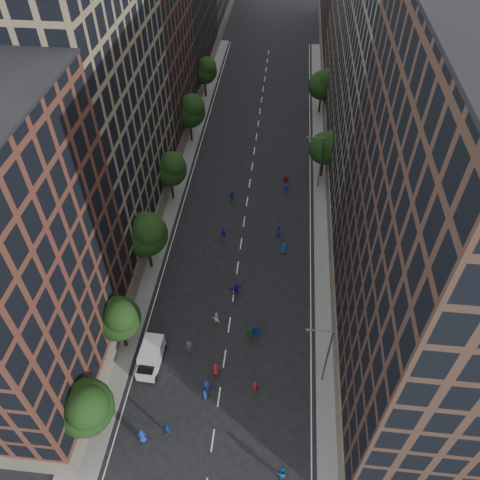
{
  "coord_description": "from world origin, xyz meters",
  "views": [
    {
      "loc": [
        4.52,
        -13.51,
        45.6
      ],
      "look_at": [
        -0.0,
        30.15,
        2.0
      ],
      "focal_mm": 35.0,
      "sensor_mm": 36.0,
      "label": 1
    }
  ],
  "objects": [
    {
      "name": "ground",
      "position": [
        0.0,
        40.0,
        0.0
      ],
      "size": [
        240.0,
        240.0,
        0.0
      ],
      "primitive_type": "plane",
      "color": "black",
      "rests_on": "ground"
    },
    {
      "name": "sidewalk_left",
      "position": [
        -12.0,
        47.5,
        0.07
      ],
      "size": [
        4.0,
        105.0,
        0.15
      ],
      "primitive_type": "cube",
      "color": "slate",
      "rests_on": "ground"
    },
    {
      "name": "sidewalk_right",
      "position": [
        12.0,
        47.5,
        0.07
      ],
      "size": [
        4.0,
        105.0,
        0.15
      ],
      "primitive_type": "cube",
      "color": "slate",
      "rests_on": "ground"
    },
    {
      "name": "bldg_left_a",
      "position": [
        -19.0,
        11.0,
        15.0
      ],
      "size": [
        14.0,
        22.0,
        30.0
      ],
      "primitive_type": "cube",
      "color": "brown",
      "rests_on": "ground"
    },
    {
      "name": "bldg_left_b",
      "position": [
        -19.0,
        35.0,
        17.0
      ],
      "size": [
        14.0,
        26.0,
        34.0
      ],
      "primitive_type": "cube",
      "color": "#887559",
      "rests_on": "ground"
    },
    {
      "name": "bldg_left_c",
      "position": [
        -19.0,
        58.0,
        14.0
      ],
      "size": [
        14.0,
        20.0,
        28.0
      ],
      "primitive_type": "cube",
      "color": "brown",
      "rests_on": "ground"
    },
    {
      "name": "bldg_right_a",
      "position": [
        19.0,
        15.0,
        18.0
      ],
      "size": [
        14.0,
        30.0,
        36.0
      ],
      "primitive_type": "cube",
      "color": "#483126",
      "rests_on": "ground"
    },
    {
      "name": "bldg_right_b",
      "position": [
        19.0,
        44.0,
        16.5
      ],
      "size": [
        14.0,
        28.0,
        33.0
      ],
      "primitive_type": "cube",
      "color": "#6D665A",
      "rests_on": "ground"
    },
    {
      "name": "bldg_right_c",
      "position": [
        19.0,
        71.0,
        17.5
      ],
      "size": [
        14.0,
        26.0,
        35.0
      ],
      "primitive_type": "cube",
      "color": "#887559",
      "rests_on": "ground"
    },
    {
      "name": "tree_left_0",
      "position": [
        -11.01,
        3.85,
        5.96
      ],
      "size": [
        5.2,
        5.2,
        8.83
      ],
      "color": "black",
      "rests_on": "ground"
    },
    {
      "name": "tree_left_1",
      "position": [
        -11.02,
        13.86,
        5.55
      ],
      "size": [
        4.8,
        4.8,
        8.21
      ],
      "color": "black",
      "rests_on": "ground"
    },
    {
      "name": "tree_left_2",
      "position": [
        -10.99,
        25.83,
        6.36
      ],
      "size": [
        5.6,
        5.6,
        9.45
      ],
      "color": "black",
      "rests_on": "ground"
    },
    {
      "name": "tree_left_3",
      "position": [
        -11.02,
        39.85,
        5.82
      ],
      "size": [
        5.0,
        5.0,
        8.58
      ],
      "color": "black",
      "rests_on": "ground"
    },
    {
      "name": "tree_left_4",
      "position": [
        -11.0,
        55.84,
        6.1
      ],
      "size": [
        5.4,
        5.4,
        9.08
      ],
      "color": "black",
      "rests_on": "ground"
    },
    {
      "name": "tree_left_5",
      "position": [
        -11.02,
        71.86,
        5.68
      ],
      "size": [
        4.8,
        4.8,
        8.33
      ],
      "color": "black",
      "rests_on": "ground"
    },
    {
      "name": "tree_right_a",
      "position": [
        11.38,
        47.85,
        5.63
      ],
      "size": [
        5.0,
        5.0,
        8.39
      ],
      "color": "black",
      "rests_on": "ground"
    },
    {
      "name": "tree_right_b",
      "position": [
        11.39,
        67.85,
        5.96
      ],
      "size": [
        5.2,
        5.2,
        8.83
      ],
      "color": "black",
      "rests_on": "ground"
    },
    {
      "name": "streetlamp_near",
      "position": [
        10.37,
        12.0,
        5.17
      ],
      "size": [
        2.64,
        0.22,
        9.06
      ],
      "color": "#595B60",
      "rests_on": "ground"
    },
    {
      "name": "streetlamp_far",
      "position": [
        10.37,
        45.0,
        5.17
      ],
      "size": [
        2.64,
        0.22,
        9.06
      ],
      "color": "#595B60",
      "rests_on": "ground"
    },
    {
      "name": "cargo_van",
      "position": [
        -7.8,
        12.12,
        1.31
      ],
      "size": [
        2.39,
        4.77,
        2.49
      ],
      "rotation": [
        0.0,
        0.0,
        -0.04
      ],
      "color": "silver",
      "rests_on": "ground"
    },
    {
      "name": "skater_0",
      "position": [
        -6.66,
        3.82,
        0.96
      ],
      "size": [
        1.08,
        0.87,
        1.91
      ],
      "primitive_type": "imported",
      "rotation": [
        0.0,
        0.0,
        3.46
      ],
      "color": "#1534B0",
      "rests_on": "ground"
    },
    {
      "name": "skater_1",
      "position": [
        -1.4,
        8.62,
        0.82
      ],
      "size": [
        0.69,
        0.56,
        1.64
      ],
      "primitive_type": "imported",
      "rotation": [
        0.0,
        0.0,
        2.82
      ],
      "color": "navy",
      "rests_on": "ground"
    },
    {
      "name": "skater_2",
      "position": [
        6.69,
        1.87,
        0.96
      ],
      "size": [
        1.08,
        0.94,
        1.92
      ],
      "primitive_type": "imported",
      "rotation": [
        0.0,
        0.0,
        3.39
      ],
      "color": "#144FA6",
      "rests_on": "ground"
    },
    {
      "name": "skater_3",
      "position": [
        -1.33,
        9.65,
        0.76
      ],
      "size": [
        1.03,
        0.65,
        1.51
      ],
      "primitive_type": "imported",
      "rotation": [
        0.0,
        0.0,
        3.24
      ],
      "color": "#1534AB",
      "rests_on": "ground"
    },
    {
      "name": "skater_4",
      "position": [
        -4.45,
        4.75,
        0.87
      ],
      "size": [
        1.1,
        0.75,
        1.73
      ],
      "primitive_type": "imported",
      "rotation": [
        0.0,
        0.0,
        2.78
      ],
      "color": "#133F9E",
      "rests_on": "ground"
    },
    {
      "name": "skater_5",
      "position": [
        3.22,
        16.73,
        0.96
      ],
      "size": [
        1.87,
        1.05,
        1.92
      ],
      "primitive_type": "imported",
      "rotation": [
        0.0,
        0.0,
        2.85
      ],
      "color": "#1647B7",
      "rests_on": "ground"
    },
    {
      "name": "skater_6",
      "position": [
        -0.65,
        11.58,
        0.87
      ],
      "size": [
        0.89,
        0.61,
        1.73
      ],
      "primitive_type": "imported",
      "rotation": [
        0.0,
        0.0,
        3.22
      ],
      "color": "#A61E1B",
      "rests_on": "ground"
    },
    {
      "name": "skater_7",
      "position": [
        3.64,
        10.09,
        0.83
      ],
      "size": [
        0.67,
        0.5,
        1.65
      ],
      "primitive_type": "imported",
      "rotation": [
        0.0,
        0.0,
        3.33
      ],
      "color": "maroon",
      "rests_on": "ground"
    },
    {
      "name": "skater_8",
      "position": [
        -1.54,
        18.16,
        0.86
      ],
      "size": [
        0.88,
        0.72,
        1.71
      ],
      "primitive_type": "imported",
      "rotation": [
        0.0,
        0.0,
        3.23
      ],
      "color": "white",
      "rests_on": "ground"
    },
    {
      "name": "skater_9",
      "position": [
        -3.95,
        14.03,
        0.87
      ],
      "size": [
        1.2,
        0.78,
        1.74
      ],
      "primitive_type": "imported",
      "rotation": [
        0.0,
        0.0,
        3.26
      ],
      "color": "#424248",
      "rests_on": "ground"
    },
    {
      "name": "skater_10",
      "position": [
        2.48,
        16.46,
        0.91
      ],
      "size": [
        1.12,
        0.58,
        1.82
      ],
      "primitive_type": "imported",
      "rotation": [
        0.0,
        0.0,
        3.01
      ],
      "color": "#206D37",
      "rests_on": "ground"
    },
    {
      "name": "skater_11",
      "position": [
        0.24,
        22.66,
        0.89
      ],
      "size": [
        1.74,
        1.11,
        1.79
      ],
      "primitive_type": "imported",
      "rotation": [
        0.0,
        0.0,
        3.52
      ],
      "color": "#1D14A3",
      "rests_on": "ground"
    },
    {
      "name": "skater_12",
      "position": [
        5.86,
        30.37,
        0.79
      ],
      "size": [
        0.89,
        0.71,
        1.58
      ],
      "primitive_type": "imported",
      "rotation": [
        0.0,
        0.0,
        3.44
      ],
      "color": "#1450A5",
      "rests_on": "ground"
    },
    {
      "name": "skater_13",
      "position": [
        -2.55,
        32.32,
        0.93
      ],
      "size": [
        0.74,
        0.54,
        1.86
      ],
      "primitive_type": "imported",
      "rotation": [
        0.0,
        0.0,
        3.29
      ],
      "color": "#1B139B",
      "rests_on": "ground"
    },
    {
      "name": "skater_14",
      "position": [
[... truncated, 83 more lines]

